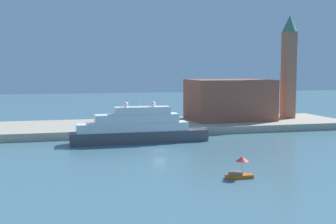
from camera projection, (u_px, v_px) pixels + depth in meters
ground at (159, 150)px, 82.78m from camera, size 400.00×400.00×0.00m
quay_dock at (134, 127)px, 109.63m from camera, size 110.00×23.84×1.72m
large_yacht at (138, 129)px, 90.97m from camera, size 28.49×4.41×10.18m
small_motorboat at (240, 170)px, 61.25m from camera, size 3.81×1.82×3.04m
harbor_building at (229, 100)px, 117.38m from camera, size 21.02×15.37×10.65m
bell_tower at (289, 63)px, 120.25m from camera, size 4.04×4.04×27.97m
parked_car at (91, 126)px, 99.05m from camera, size 4.01×1.69×1.42m
person_figure at (115, 123)px, 103.38m from camera, size 0.36×0.36×1.70m
mooring_bollard at (141, 127)px, 99.29m from camera, size 0.48×0.48×0.77m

